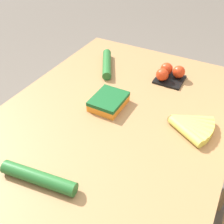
# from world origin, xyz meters

# --- Properties ---
(ground_plane) EXTENTS (12.00, 12.00, 0.00)m
(ground_plane) POSITION_xyz_m (0.00, 0.00, 0.00)
(ground_plane) COLOR #665B51
(dining_table) EXTENTS (1.39, 0.99, 0.78)m
(dining_table) POSITION_xyz_m (0.00, 0.00, 0.68)
(dining_table) COLOR #9E7044
(dining_table) RESTS_ON ground_plane
(banana_bunch) EXTENTS (0.19, 0.19, 0.04)m
(banana_bunch) POSITION_xyz_m (-0.09, 0.32, 0.80)
(banana_bunch) COLOR brown
(banana_bunch) RESTS_ON dining_table
(tomato_pack) EXTENTS (0.14, 0.14, 0.07)m
(tomato_pack) POSITION_xyz_m (-0.42, 0.12, 0.81)
(tomato_pack) COLOR black
(tomato_pack) RESTS_ON dining_table
(carrot_bag) EXTENTS (0.17, 0.14, 0.05)m
(carrot_bag) POSITION_xyz_m (-0.06, -0.05, 0.81)
(carrot_bag) COLOR orange
(carrot_bag) RESTS_ON dining_table
(cucumber_near) EXTENTS (0.08, 0.28, 0.05)m
(cucumber_near) POSITION_xyz_m (0.41, -0.06, 0.80)
(cucumber_near) COLOR #236028
(cucumber_near) RESTS_ON dining_table
(cucumber_far) EXTENTS (0.26, 0.17, 0.05)m
(cucumber_far) POSITION_xyz_m (-0.37, -0.23, 0.80)
(cucumber_far) COLOR #236028
(cucumber_far) RESTS_ON dining_table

